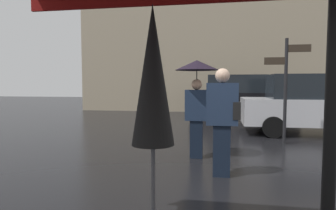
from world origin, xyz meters
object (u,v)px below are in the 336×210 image
at_px(parked_car_left, 240,96).
at_px(parked_car_right, 318,104).
at_px(street_signpost, 286,80).
at_px(pedestrian_with_bag, 223,116).
at_px(folded_patio_umbrella_near, 153,84).
at_px(pedestrian_with_umbrella, 197,84).

bearing_deg(parked_car_left, parked_car_right, -64.46).
relative_size(parked_car_right, street_signpost, 1.72).
bearing_deg(parked_car_right, pedestrian_with_bag, -119.04).
relative_size(pedestrian_with_bag, parked_car_right, 0.39).
bearing_deg(street_signpost, folded_patio_umbrella_near, -113.12).
height_order(parked_car_left, street_signpost, street_signpost).
height_order(folded_patio_umbrella_near, parked_car_right, folded_patio_umbrella_near).
bearing_deg(parked_car_right, parked_car_left, 118.90).
distance_m(pedestrian_with_umbrella, parked_car_right, 4.83).
xyz_separation_m(pedestrian_with_umbrella, pedestrian_with_bag, (0.51, -1.11, -0.50)).
bearing_deg(parked_car_right, pedestrian_with_umbrella, -131.31).
bearing_deg(folded_patio_umbrella_near, pedestrian_with_bag, 74.56).
relative_size(folded_patio_umbrella_near, parked_car_right, 0.48).
bearing_deg(pedestrian_with_bag, pedestrian_with_umbrella, 127.99).
bearing_deg(street_signpost, pedestrian_with_umbrella, -139.78).
bearing_deg(parked_car_left, pedestrian_with_bag, -96.17).
bearing_deg(parked_car_left, pedestrian_with_umbrella, -100.82).
height_order(folded_patio_umbrella_near, pedestrian_with_bag, folded_patio_umbrella_near).
distance_m(pedestrian_with_umbrella, parked_car_left, 7.62).
distance_m(parked_car_left, street_signpost, 5.80).
height_order(pedestrian_with_bag, street_signpost, street_signpost).
bearing_deg(street_signpost, pedestrian_with_bag, -118.68).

